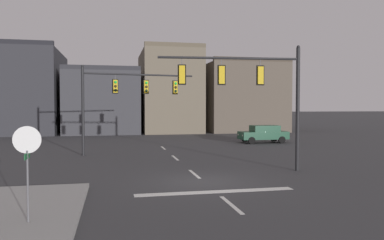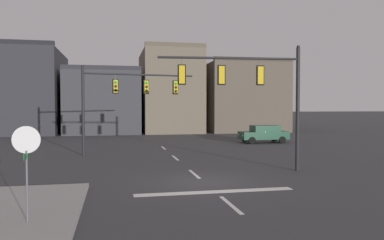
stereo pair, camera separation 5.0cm
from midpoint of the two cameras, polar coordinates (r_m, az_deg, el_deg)
name	(u,v)px [view 2 (the right image)]	position (r m, az deg, el deg)	size (l,w,h in m)	color
ground_plane	(204,182)	(17.12, 1.84, -9.29)	(400.00, 400.00, 0.00)	#353538
stop_bar_paint	(215,192)	(15.23, 3.63, -10.72)	(6.40, 0.50, 0.01)	silver
lane_centreline	(194,174)	(19.04, 0.42, -8.11)	(0.16, 26.40, 0.01)	silver
signal_mast_near_side	(253,86)	(19.74, 9.19, 5.13)	(7.34, 0.90, 6.53)	black
signal_mast_far_side	(123,93)	(27.16, -10.36, 3.99)	(7.93, 1.28, 6.18)	black
stop_sign	(26,151)	(11.49, -23.53, -4.25)	(0.76, 0.64, 2.83)	#56565B
car_lot_nearside	(264,134)	(35.49, 10.81, -2.01)	(4.47, 1.95, 1.61)	#143D28
building_row	(138,97)	(51.08, -8.05, 3.51)	(37.79, 13.91, 10.92)	#2D2D33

